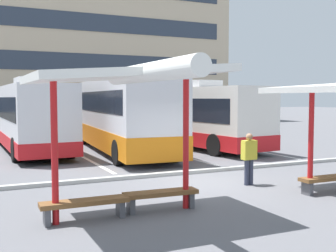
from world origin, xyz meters
name	(u,v)px	position (x,y,z in m)	size (l,w,h in m)	color
ground_plane	(203,182)	(0.00, 0.00, 0.00)	(160.00, 160.00, 0.00)	slate
terminal_building	(36,31)	(0.03, 35.85, 9.71)	(40.19, 13.18, 22.15)	#C6B293
coach_bus_0	(29,117)	(-3.84, 10.45, 1.65)	(2.75, 10.70, 3.53)	silver
coach_bus_1	(121,115)	(0.07, 8.08, 1.75)	(3.37, 11.44, 3.80)	silver
coach_bus_2	(182,116)	(4.02, 9.31, 1.60)	(3.67, 12.30, 3.47)	silver
lane_stripe_1	(71,151)	(-2.04, 9.45, 0.00)	(0.16, 14.00, 0.01)	white
lane_stripe_2	(148,146)	(2.04, 9.45, 0.00)	(0.16, 14.00, 0.01)	white
lane_stripe_3	(214,143)	(6.12, 9.45, 0.00)	(0.16, 14.00, 0.01)	white
waiting_shelter_0	(129,78)	(-3.41, -2.75, 3.03)	(4.02, 4.87, 3.31)	red
bench_0	(85,205)	(-4.31, -2.48, 0.34)	(1.87, 0.46, 0.45)	brown
bench_1	(161,196)	(-2.51, -2.39, 0.34)	(1.78, 0.51, 0.45)	brown
bench_2	(328,180)	(2.38, -2.68, 0.34)	(1.74, 0.45, 0.45)	brown
platform_kerb	(182,173)	(0.00, 1.44, 0.06)	(44.00, 0.24, 0.12)	#ADADA8
waiting_passenger_0	(249,156)	(1.02, -0.94, 0.88)	(0.46, 0.24, 1.55)	#33384C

